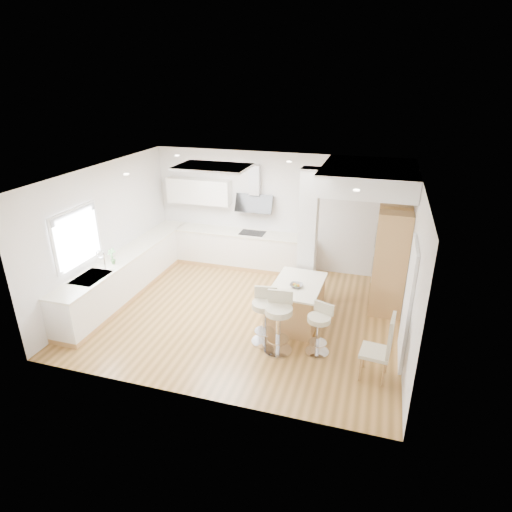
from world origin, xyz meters
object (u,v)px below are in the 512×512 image
(peninsula, at_px, (297,303))
(dining_chair, at_px, (383,346))
(bar_stool_a, at_px, (265,313))
(bar_stool_b, at_px, (279,320))
(bar_stool_c, at_px, (319,327))

(peninsula, height_order, dining_chair, dining_chair)
(bar_stool_a, xyz_separation_m, bar_stool_b, (0.29, -0.18, 0.03))
(bar_stool_c, bearing_deg, bar_stool_b, -147.69)
(bar_stool_c, bearing_deg, peninsula, 142.51)
(bar_stool_b, bearing_deg, bar_stool_a, 141.75)
(bar_stool_a, relative_size, bar_stool_c, 1.13)
(peninsula, distance_m, bar_stool_b, 1.04)
(peninsula, xyz_separation_m, bar_stool_b, (-0.11, -1.02, 0.20))
(peninsula, distance_m, bar_stool_c, 1.04)
(bar_stool_b, distance_m, bar_stool_c, 0.69)
(bar_stool_b, distance_m, dining_chair, 1.72)
(peninsula, relative_size, bar_stool_b, 1.27)
(peninsula, height_order, bar_stool_c, bar_stool_c)
(bar_stool_b, relative_size, bar_stool_c, 1.20)
(bar_stool_a, relative_size, dining_chair, 0.91)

